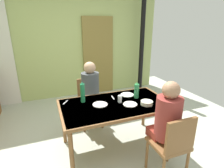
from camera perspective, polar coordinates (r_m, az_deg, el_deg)
ground_plane at (r=2.93m, az=-4.18°, el=-19.58°), size 6.15×6.15×0.00m
wall_back at (r=4.64m, az=-13.52°, el=13.58°), size 4.72×0.10×2.89m
door_wooden at (r=4.77m, az=-4.40°, el=8.77°), size 0.80×0.05×2.00m
stove_pipe_column at (r=4.93m, az=9.60°, el=14.09°), size 0.12×0.12×2.89m
dining_table at (r=2.61m, az=1.20°, el=-7.55°), size 1.58×0.90×0.73m
chair_near_diner at (r=2.28m, az=18.73°, el=-17.67°), size 0.40×0.40×0.87m
chair_far_diner at (r=3.32m, az=-7.26°, el=-4.83°), size 0.40×0.40×0.87m
person_near_diner at (r=2.22m, az=17.26°, el=-9.94°), size 0.30×0.37×0.77m
person_far_diner at (r=3.10m, az=-6.85°, el=-0.95°), size 0.30×0.37×0.77m
water_bottle_green_near at (r=2.76m, az=7.86°, el=-2.06°), size 0.07×0.07×0.26m
water_bottle_green_far at (r=2.62m, az=-9.38°, el=-2.69°), size 0.07×0.07×0.31m
serving_bowl_center at (r=2.58m, az=11.04°, el=-5.95°), size 0.17×0.17×0.05m
dinner_plate_near_left at (r=2.54m, az=-3.83°, el=-6.56°), size 0.21×0.21×0.01m
dinner_plate_near_right at (r=2.89m, az=4.85°, el=-3.44°), size 0.21×0.21×0.01m
dinner_plate_far_center at (r=2.56m, az=5.80°, el=-6.46°), size 0.20×0.20×0.01m
drinking_glass_by_near_diner at (r=2.61m, az=2.51°, el=-4.77°), size 0.06×0.06×0.11m
cutlery_knife_near at (r=2.78m, az=0.25°, el=-4.36°), size 0.03×0.15×0.00m
cutlery_fork_near at (r=2.70m, az=-14.67°, el=-5.68°), size 0.10×0.13×0.00m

